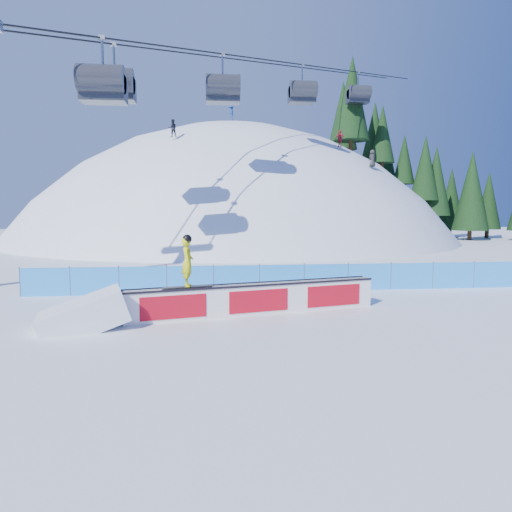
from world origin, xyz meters
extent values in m
plane|color=white|center=(0.00, 0.00, 0.00)|extent=(160.00, 160.00, 0.00)
sphere|color=white|center=(0.00, 42.00, -18.00)|extent=(64.00, 64.00, 64.00)
cylinder|color=#322114|center=(15.46, 42.62, 10.61)|extent=(0.50, 0.50, 1.40)
cone|color=black|center=(15.46, 42.62, 15.48)|extent=(3.76, 3.76, 8.55)
cylinder|color=#322114|center=(17.16, 36.31, 9.00)|extent=(0.50, 0.50, 1.40)
cone|color=black|center=(17.16, 36.31, 12.83)|extent=(2.84, 2.84, 6.46)
cylinder|color=#322114|center=(16.80, 43.59, 9.79)|extent=(0.50, 0.50, 1.40)
cone|color=black|center=(16.80, 43.59, 14.21)|extent=(3.37, 3.37, 7.65)
cylinder|color=#322114|center=(20.40, 36.89, 6.72)|extent=(0.50, 0.50, 1.40)
cone|color=black|center=(20.40, 36.89, 10.51)|extent=(2.81, 2.81, 6.39)
cylinder|color=#322114|center=(21.25, 42.94, 6.51)|extent=(0.50, 0.50, 1.40)
cone|color=black|center=(21.25, 42.94, 12.09)|extent=(4.39, 4.39, 9.97)
cylinder|color=#322114|center=(22.66, 41.77, 5.19)|extent=(0.50, 0.50, 1.40)
cone|color=black|center=(22.66, 41.77, 10.56)|extent=(4.19, 4.19, 9.53)
cylinder|color=#322114|center=(24.41, 37.33, 2.75)|extent=(0.50, 0.50, 1.40)
cone|color=black|center=(24.41, 37.33, 6.95)|extent=(3.16, 3.16, 7.19)
cylinder|color=#322114|center=(27.19, 40.21, 0.60)|extent=(0.50, 0.50, 1.40)
cone|color=black|center=(27.19, 40.21, 4.44)|extent=(2.85, 2.85, 6.47)
cylinder|color=#322114|center=(27.31, 40.30, 0.60)|extent=(0.50, 0.50, 1.40)
cone|color=black|center=(27.31, 40.30, 4.94)|extent=(3.29, 3.29, 7.48)
cylinder|color=#322114|center=(27.89, 40.77, 0.60)|extent=(0.50, 0.50, 1.40)
cone|color=black|center=(27.89, 40.77, 6.19)|extent=(4.39, 4.39, 9.98)
cylinder|color=#322114|center=(31.96, 37.25, 0.60)|extent=(0.50, 0.50, 1.40)
cone|color=black|center=(31.96, 37.25, 5.19)|extent=(3.51, 3.51, 7.97)
cylinder|color=#322114|center=(32.72, 42.35, 0.60)|extent=(0.50, 0.50, 1.40)
cone|color=black|center=(32.72, 42.35, 5.68)|extent=(3.94, 3.94, 8.96)
cylinder|color=#322114|center=(34.14, 37.95, 0.60)|extent=(0.50, 0.50, 1.40)
cone|color=black|center=(34.14, 37.95, 4.74)|extent=(3.11, 3.11, 7.07)
cube|color=#258CF3|center=(0.00, 4.50, 0.60)|extent=(22.00, 0.03, 1.20)
cylinder|color=#404B74|center=(-11.00, 4.50, 0.65)|extent=(0.05, 0.05, 1.30)
cylinder|color=#404B74|center=(-9.00, 4.50, 0.65)|extent=(0.05, 0.05, 1.30)
cylinder|color=#404B74|center=(-7.00, 4.50, 0.65)|extent=(0.05, 0.05, 1.30)
cylinder|color=#404B74|center=(-5.00, 4.50, 0.65)|extent=(0.05, 0.05, 1.30)
cylinder|color=#404B74|center=(-3.00, 4.50, 0.65)|extent=(0.05, 0.05, 1.30)
cylinder|color=#404B74|center=(-1.00, 4.50, 0.65)|extent=(0.05, 0.05, 1.30)
cylinder|color=#404B74|center=(1.00, 4.50, 0.65)|extent=(0.05, 0.05, 1.30)
cylinder|color=#404B74|center=(3.00, 4.50, 0.65)|extent=(0.05, 0.05, 1.30)
cylinder|color=#404B74|center=(5.00, 4.50, 0.65)|extent=(0.05, 0.05, 1.30)
cylinder|color=#404B74|center=(7.00, 4.50, 0.65)|extent=(0.05, 0.05, 1.30)
cylinder|color=#404B74|center=(9.00, 4.50, 0.65)|extent=(0.05, 0.05, 1.30)
cylinder|color=#2A2C33|center=(-8.75, 10.55, 10.52)|extent=(2.40, 1.50, 1.50)
cylinder|color=#2A2C33|center=(-2.00, 17.93, 12.36)|extent=(2.40, 1.50, 1.50)
cylinder|color=#2A2C33|center=(5.50, 26.13, 14.40)|extent=(2.40, 1.50, 1.50)
cylinder|color=#2A2C33|center=(13.75, 35.15, 16.64)|extent=(2.40, 1.50, 1.50)
cube|color=white|center=(-1.61, 0.30, 0.50)|extent=(8.81, 2.68, 1.00)
cube|color=gray|center=(-1.61, 0.30, 1.03)|extent=(8.73, 2.69, 0.04)
cube|color=black|center=(-1.54, 0.01, 1.04)|extent=(8.68, 2.17, 0.07)
cube|color=black|center=(-1.68, 0.58, 1.04)|extent=(8.68, 2.17, 0.07)
cube|color=red|center=(-1.54, 0.02, 0.50)|extent=(8.24, 2.06, 0.75)
cube|color=red|center=(-1.68, 0.58, 0.50)|extent=(8.24, 2.06, 0.75)
cube|color=black|center=(-3.92, -0.27, 1.09)|extent=(1.68, 0.69, 0.03)
imported|color=yellow|center=(-3.92, -0.27, 1.90)|extent=(0.39, 0.59, 1.60)
sphere|color=black|center=(-3.92, -0.27, 2.65)|extent=(0.30, 0.30, 0.30)
imported|color=black|center=(-6.26, 28.54, 11.17)|extent=(0.92, 0.79, 1.65)
imported|color=#B3192F|center=(10.15, 30.17, 10.77)|extent=(1.01, 0.91, 1.65)
imported|color=navy|center=(-0.36, 36.52, 14.35)|extent=(0.80, 1.16, 1.65)
imported|color=#272727|center=(12.78, 28.05, 8.63)|extent=(0.95, 0.80, 1.65)
camera|label=1|loc=(-3.32, -15.15, 3.55)|focal=32.00mm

